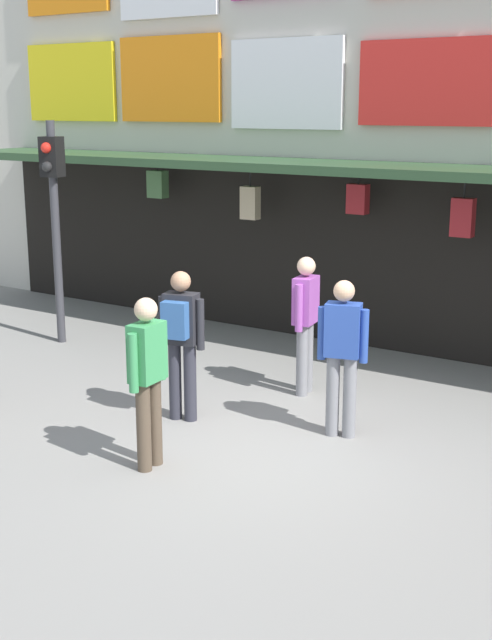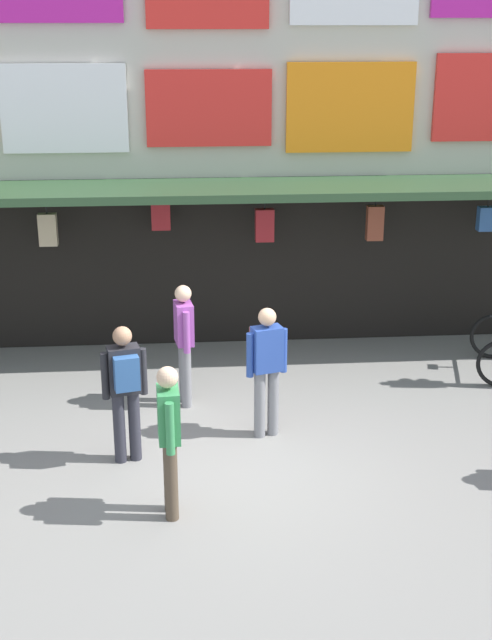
% 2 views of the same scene
% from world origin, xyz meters
% --- Properties ---
extents(ground_plane, '(80.00, 80.00, 0.00)m').
position_xyz_m(ground_plane, '(0.00, 0.00, 0.00)').
color(ground_plane, gray).
extents(shopfront, '(18.00, 2.60, 8.00)m').
position_xyz_m(shopfront, '(-0.00, 4.57, 3.96)').
color(shopfront, beige).
rests_on(shopfront, ground).
extents(pedestrian_in_yellow, '(0.27, 0.53, 1.68)m').
position_xyz_m(pedestrian_in_yellow, '(-0.45, 1.65, 0.95)').
color(pedestrian_in_yellow, gray).
rests_on(pedestrian_in_yellow, ground).
extents(pedestrian_in_black, '(0.24, 0.53, 1.68)m').
position_xyz_m(pedestrian_in_black, '(-0.63, -1.08, 0.95)').
color(pedestrian_in_black, brown).
rests_on(pedestrian_in_black, ground).
extents(pedestrian_in_green, '(0.51, 0.43, 1.68)m').
position_xyz_m(pedestrian_in_green, '(0.54, 0.67, 0.98)').
color(pedestrian_in_green, gray).
rests_on(pedestrian_in_green, ground).
extents(pedestrian_in_blue, '(0.52, 0.42, 1.68)m').
position_xyz_m(pedestrian_in_blue, '(-1.14, 0.11, 0.98)').
color(pedestrian_in_blue, '#2D2D38').
rests_on(pedestrian_in_blue, ground).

